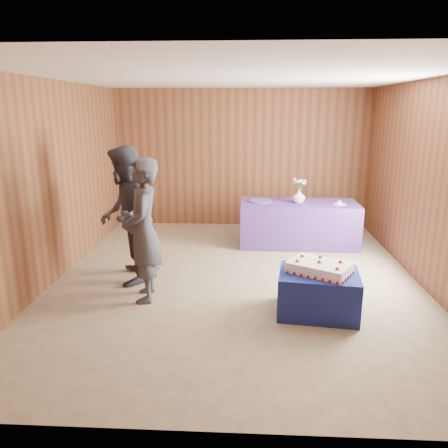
# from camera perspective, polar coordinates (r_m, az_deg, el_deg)

# --- Properties ---
(ground) EXTENTS (6.00, 6.00, 0.00)m
(ground) POSITION_cam_1_polar(r_m,az_deg,el_deg) (6.17, 1.62, -7.20)
(ground) COLOR tan
(ground) RESTS_ON ground
(room_shell) EXTENTS (5.04, 6.04, 2.72)m
(room_shell) POSITION_cam_1_polar(r_m,az_deg,el_deg) (5.74, 1.75, 9.72)
(room_shell) COLOR brown
(room_shell) RESTS_ON ground
(cake_table) EXTENTS (0.98, 0.81, 0.50)m
(cake_table) POSITION_cam_1_polar(r_m,az_deg,el_deg) (5.23, 12.20, -8.79)
(cake_table) COLOR navy
(cake_table) RESTS_ON ground
(serving_table) EXTENTS (2.01, 0.92, 0.75)m
(serving_table) POSITION_cam_1_polar(r_m,az_deg,el_deg) (7.71, 9.68, 0.06)
(serving_table) COLOR #572F82
(serving_table) RESTS_ON ground
(sheet_cake) EXTENTS (0.83, 0.76, 0.16)m
(sheet_cake) POSITION_cam_1_polar(r_m,az_deg,el_deg) (5.12, 12.36, -5.56)
(sheet_cake) COLOR white
(sheet_cake) RESTS_ON cake_table
(vase) EXTENTS (0.22, 0.22, 0.22)m
(vase) POSITION_cam_1_polar(r_m,az_deg,el_deg) (7.58, 9.75, 3.59)
(vase) COLOR white
(vase) RESTS_ON serving_table
(flower_spray) EXTENTS (0.23, 0.23, 0.18)m
(flower_spray) POSITION_cam_1_polar(r_m,az_deg,el_deg) (7.53, 9.83, 5.53)
(flower_spray) COLOR #285B24
(flower_spray) RESTS_ON vase
(platter) EXTENTS (0.42, 0.42, 0.02)m
(platter) POSITION_cam_1_polar(r_m,az_deg,el_deg) (7.62, 4.73, 3.03)
(platter) COLOR #6B4A95
(platter) RESTS_ON serving_table
(plate) EXTENTS (0.21, 0.21, 0.01)m
(plate) POSITION_cam_1_polar(r_m,az_deg,el_deg) (7.60, 14.84, 2.52)
(plate) COLOR white
(plate) RESTS_ON serving_table
(cake_slice) EXTENTS (0.08, 0.07, 0.07)m
(cake_slice) POSITION_cam_1_polar(r_m,az_deg,el_deg) (7.60, 14.86, 2.78)
(cake_slice) COLOR white
(cake_slice) RESTS_ON plate
(knife) EXTENTS (0.26, 0.07, 0.00)m
(knife) POSITION_cam_1_polar(r_m,az_deg,el_deg) (7.43, 15.26, 2.18)
(knife) COLOR #BBBBC0
(knife) RESTS_ON serving_table
(guest_left) EXTENTS (0.53, 0.71, 1.76)m
(guest_left) POSITION_cam_1_polar(r_m,az_deg,el_deg) (5.37, -10.45, -0.89)
(guest_left) COLOR #34363E
(guest_left) RESTS_ON ground
(guest_right) EXTENTS (0.85, 1.01, 1.86)m
(guest_right) POSITION_cam_1_polar(r_m,az_deg,el_deg) (5.97, -12.73, 1.05)
(guest_right) COLOR #393743
(guest_right) RESTS_ON ground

